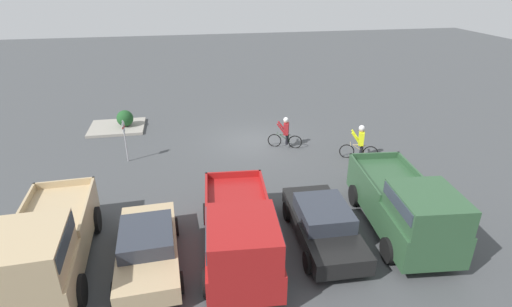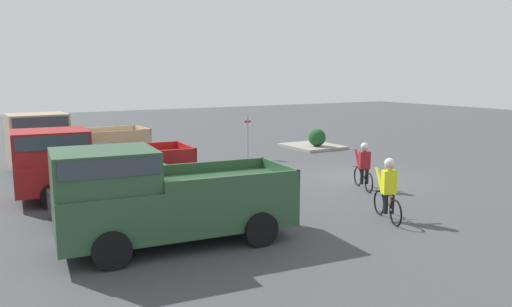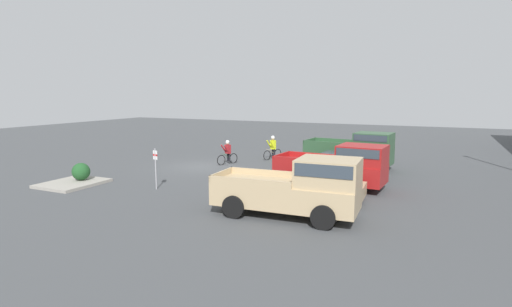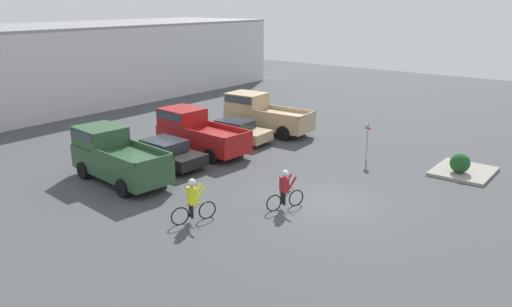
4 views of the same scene
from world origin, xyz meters
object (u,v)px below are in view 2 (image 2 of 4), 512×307
sedan_1 (86,163)px  pickup_truck_2 (66,140)px  pickup_truck_0 (159,196)px  fire_lane_sign (248,132)px  cyclist_1 (388,188)px  sedan_0 (135,192)px  pickup_truck_1 (89,162)px  shrub (317,138)px  cyclist_0 (364,165)px

sedan_1 → pickup_truck_2: (2.77, 0.20, 0.56)m
pickup_truck_0 → fire_lane_sign: bearing=-38.6°
cyclist_1 → sedan_0: bearing=56.3°
sedan_0 → pickup_truck_1: pickup_truck_1 is taller
fire_lane_sign → sedan_0: bearing=132.9°
pickup_truck_1 → fire_lane_sign: 9.18m
pickup_truck_0 → shrub: 16.09m
pickup_truck_0 → pickup_truck_1: size_ratio=0.98×
sedan_1 → cyclist_0: bearing=-128.5°
pickup_truck_0 → pickup_truck_2: pickup_truck_2 is taller
pickup_truck_1 → cyclist_0: 9.15m
cyclist_0 → cyclist_1: (-3.13, 1.98, 0.07)m
pickup_truck_0 → pickup_truck_1: pickup_truck_0 is taller
pickup_truck_0 → cyclist_1: pickup_truck_0 is taller
pickup_truck_0 → pickup_truck_2: (11.13, 0.12, 0.03)m
sedan_0 → pickup_truck_0: bearing=174.7°
pickup_truck_2 → fire_lane_sign: bearing=-99.7°
pickup_truck_0 → pickup_truck_1: bearing=3.8°
cyclist_0 → cyclist_1: size_ratio=0.96×
pickup_truck_2 → shrub: pickup_truck_2 is taller
sedan_0 → cyclist_1: size_ratio=2.59×
fire_lane_sign → shrub: 4.60m
pickup_truck_1 → shrub: pickup_truck_1 is taller
cyclist_0 → cyclist_1: cyclist_1 is taller
shrub → pickup_truck_1: bearing=110.4°
sedan_0 → sedan_1: (5.60, 0.17, -0.03)m
pickup_truck_2 → cyclist_1: 13.72m
pickup_truck_2 → sedan_1: bearing=-175.8°
sedan_0 → cyclist_0: (-0.73, -7.79, 0.14)m
sedan_0 → sedan_1: sedan_0 is taller
pickup_truck_0 → sedan_1: (8.36, -0.09, -0.54)m
fire_lane_sign → sedan_1: bearing=100.4°
pickup_truck_2 → cyclist_0: bearing=-138.1°
sedan_0 → fire_lane_sign: bearing=-47.1°
pickup_truck_1 → pickup_truck_2: pickup_truck_2 is taller
pickup_truck_2 → cyclist_1: size_ratio=3.27×
shrub → fire_lane_sign: bearing=97.0°
pickup_truck_1 → pickup_truck_0: bearing=-176.2°
sedan_0 → cyclist_1: (-3.87, -5.81, 0.21)m
cyclist_0 → fire_lane_sign: size_ratio=0.81×
sedan_0 → cyclist_0: cyclist_0 is taller
pickup_truck_2 → shrub: 12.48m
sedan_0 → pickup_truck_1: 2.94m
cyclist_1 → fire_lane_sign: (10.88, -1.74, 0.35)m
sedan_0 → cyclist_1: cyclist_1 is taller
cyclist_1 → shrub: bearing=-28.7°
sedan_0 → cyclist_1: bearing=-123.7°
sedan_0 → cyclist_0: size_ratio=2.70×
pickup_truck_1 → shrub: bearing=-69.6°
cyclist_1 → shrub: 13.04m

